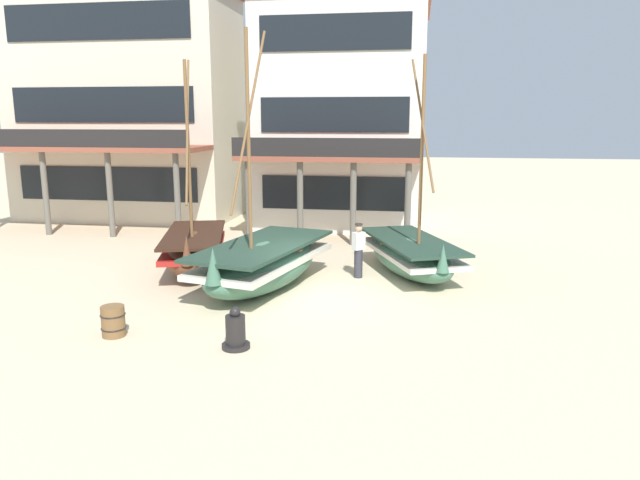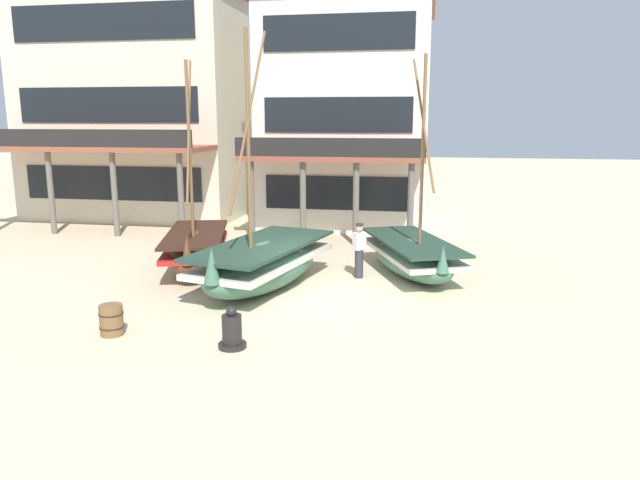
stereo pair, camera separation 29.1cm
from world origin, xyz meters
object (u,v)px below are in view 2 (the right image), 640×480
Objects in this scene: fishing_boat_near_left at (196,249)px; harbor_building_annex at (134,107)px; harbor_building_main at (349,115)px; capstan_winch at (232,332)px; fisherman_by_hull at (359,251)px; fishing_boat_far_right at (412,255)px; wooden_barrel at (111,320)px; fishing_boat_centre_large at (263,263)px.

harbor_building_annex is (-6.80, 9.62, 4.65)m from fishing_boat_near_left.
harbor_building_main is 10.37m from harbor_building_annex.
harbor_building_main is (0.29, 16.28, 4.56)m from capstan_winch.
fishing_boat_near_left is at bearing -109.31° from harbor_building_main.
fisherman_by_hull is 6.46m from capstan_winch.
capstan_winch is at bearing -62.09° from fishing_boat_near_left.
fishing_boat_far_right reaches higher than fishing_boat_near_left.
fishing_boat_near_left is 0.61× the size of harbor_building_annex.
wooden_barrel is 0.07× the size of harbor_building_annex.
capstan_winch is at bearing -117.93° from fishing_boat_far_right.
harbor_building_annex is at bearing 114.68° from wooden_barrel.
harbor_building_annex is (-10.05, 15.76, 4.97)m from capstan_winch.
fishing_boat_near_left is at bearing 93.23° from wooden_barrel.
fishing_boat_far_right is (4.16, 2.28, -0.11)m from fishing_boat_centre_large.
fishing_boat_near_left reaches higher than wooden_barrel.
fishing_boat_far_right is 7.66m from capstan_winch.
fishing_boat_far_right reaches higher than wooden_barrel.
fishing_boat_near_left is 0.92× the size of fishing_boat_centre_large.
fishing_boat_centre_large is 0.67× the size of harbor_building_annex.
wooden_barrel is (-2.35, -4.24, -0.38)m from fishing_boat_centre_large.
harbor_building_annex is (-9.47, 11.27, 4.60)m from fishing_boat_centre_large.
fishing_boat_centre_large is 3.06m from fisherman_by_hull.
harbor_building_annex is at bearing 141.35° from fisherman_by_hull.
fishing_boat_far_right is 10.94m from harbor_building_main.
capstan_winch is 1.31× the size of wooden_barrel.
fishing_boat_centre_large is 15.43m from harbor_building_annex.
capstan_winch is at bearing -57.48° from harbor_building_annex.
fishing_boat_far_right is (6.84, 0.62, -0.06)m from fishing_boat_near_left.
harbor_building_annex is at bearing -177.16° from harbor_building_main.
fishing_boat_near_left reaches higher than fisherman_by_hull.
harbor_building_main is at bearing 99.57° from fisherman_by_hull.
fishing_boat_far_right is 17.00m from harbor_building_annex.
fishing_boat_far_right is 9.41× the size of wooden_barrel.
harbor_building_main is at bearing 78.65° from wooden_barrel.
fisherman_by_hull reaches higher than wooden_barrel.
fisherman_by_hull is 11.08m from harbor_building_main.
fishing_boat_near_left is at bearing 148.23° from fishing_boat_centre_large.
harbor_building_main is (-1.71, 10.15, 4.08)m from fisherman_by_hull.
fishing_boat_centre_large is 12.54m from harbor_building_main.
harbor_building_annex is at bearing 125.25° from fishing_boat_near_left.
fishing_boat_far_right is at bearing -33.41° from harbor_building_annex.
capstan_winch is (-3.59, -6.77, -0.26)m from fishing_boat_far_right.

